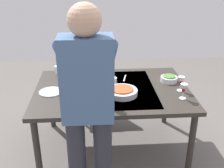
% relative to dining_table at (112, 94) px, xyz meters
% --- Properties ---
extents(ground_plane, '(6.00, 6.00, 0.00)m').
position_rel_dining_table_xyz_m(ground_plane, '(0.00, 0.00, -0.66)').
color(ground_plane, '#66605B').
extents(dining_table, '(1.56, 1.10, 0.72)m').
position_rel_dining_table_xyz_m(dining_table, '(0.00, 0.00, 0.00)').
color(dining_table, '#332D28').
rests_on(dining_table, ground_plane).
extents(chair_near, '(0.40, 0.40, 0.91)m').
position_rel_dining_table_xyz_m(chair_near, '(0.28, -0.93, -0.13)').
color(chair_near, black).
rests_on(chair_near, ground_plane).
extents(person_server, '(0.42, 0.61, 1.69)m').
position_rel_dining_table_xyz_m(person_server, '(0.23, 0.81, 0.30)').
color(person_server, '#2D2D38').
rests_on(person_server, ground_plane).
extents(wine_bottle, '(0.07, 0.07, 0.30)m').
position_rel_dining_table_xyz_m(wine_bottle, '(0.05, 0.36, 0.17)').
color(wine_bottle, black).
rests_on(wine_bottle, dining_table).
extents(wine_glass_left, '(0.07, 0.07, 0.15)m').
position_rel_dining_table_xyz_m(wine_glass_left, '(-0.68, 0.10, 0.17)').
color(wine_glass_left, white).
rests_on(wine_glass_left, dining_table).
extents(wine_glass_right, '(0.07, 0.07, 0.15)m').
position_rel_dining_table_xyz_m(wine_glass_right, '(-0.65, 0.27, 0.17)').
color(wine_glass_right, white).
rests_on(wine_glass_right, dining_table).
extents(water_cup_near_left, '(0.08, 0.08, 0.10)m').
position_rel_dining_table_xyz_m(water_cup_near_left, '(0.55, -0.34, 0.11)').
color(water_cup_near_left, silver).
rests_on(water_cup_near_left, dining_table).
extents(water_cup_near_right, '(0.08, 0.08, 0.09)m').
position_rel_dining_table_xyz_m(water_cup_near_right, '(-0.02, -0.08, 0.11)').
color(water_cup_near_right, silver).
rests_on(water_cup_near_right, dining_table).
extents(water_cup_far_left, '(0.08, 0.08, 0.10)m').
position_rel_dining_table_xyz_m(water_cup_far_left, '(0.59, -0.44, 0.11)').
color(water_cup_far_left, silver).
rests_on(water_cup_far_left, dining_table).
extents(serving_bowl_pasta, '(0.30, 0.30, 0.07)m').
position_rel_dining_table_xyz_m(serving_bowl_pasta, '(-0.09, 0.15, 0.10)').
color(serving_bowl_pasta, silver).
rests_on(serving_bowl_pasta, dining_table).
extents(side_bowl_salad, '(0.18, 0.18, 0.07)m').
position_rel_dining_table_xyz_m(side_bowl_salad, '(-0.62, -0.14, 0.10)').
color(side_bowl_salad, silver).
rests_on(side_bowl_salad, dining_table).
extents(dinner_plate_near, '(0.23, 0.23, 0.01)m').
position_rel_dining_table_xyz_m(dinner_plate_near, '(0.61, 0.05, 0.07)').
color(dinner_plate_near, silver).
rests_on(dinner_plate_near, dining_table).
extents(table_fork, '(0.05, 0.18, 0.00)m').
position_rel_dining_table_xyz_m(table_fork, '(-0.16, -0.26, 0.07)').
color(table_fork, silver).
rests_on(table_fork, dining_table).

